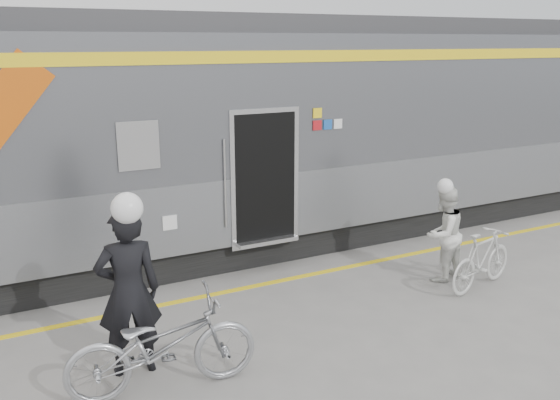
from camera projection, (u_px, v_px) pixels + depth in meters
ground at (321, 350)px, 7.30m from camera, size 90.00×90.00×0.00m
train at (104, 144)px, 9.63m from camera, size 24.00×3.17×4.10m
safety_strip at (248, 287)px, 9.14m from camera, size 24.00×0.12×0.01m
man at (128, 292)px, 6.59m from camera, size 0.76×0.55×1.96m
bicycle_left at (162, 345)px, 6.33m from camera, size 2.12×0.95×1.08m
woman at (443, 234)px, 9.28m from camera, size 0.85×0.72×1.51m
bicycle_right at (482, 260)px, 9.02m from camera, size 1.58×0.76×0.92m
helmet_man at (121, 192)px, 6.29m from camera, size 0.34×0.34×0.34m
helmet_woman at (447, 179)px, 9.06m from camera, size 0.24×0.24×0.24m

